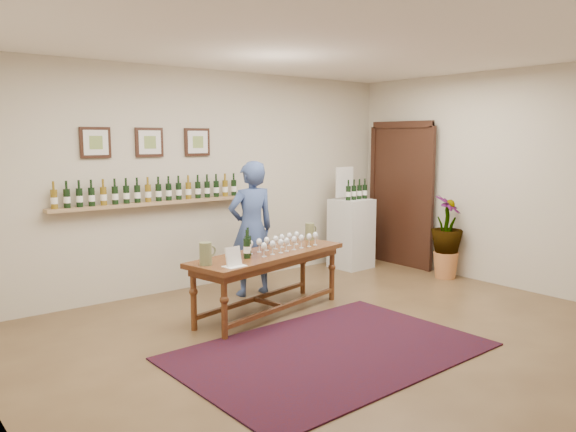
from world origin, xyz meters
TOP-DOWN VIEW (x-y plane):
  - ground at (0.00, 0.00)m, footprint 6.00×6.00m
  - room_shell at (2.11, 1.86)m, footprint 6.00×6.00m
  - rug at (-0.37, -0.29)m, footprint 2.79×1.90m
  - tasting_table at (-0.14, 0.97)m, footprint 2.04×1.01m
  - table_glasses at (0.05, 0.98)m, footprint 1.18×0.46m
  - table_bottles at (-0.45, 0.92)m, footprint 0.31×0.23m
  - pitcher_left at (-0.99, 0.85)m, footprint 0.16×0.16m
  - pitcher_right at (0.71, 1.28)m, footprint 0.16×0.16m
  - menu_card at (-0.80, 0.64)m, footprint 0.22×0.17m
  - display_pedestal at (2.17, 2.03)m, footprint 0.54×0.54m
  - pedestal_bottles at (2.20, 1.95)m, footprint 0.33×0.10m
  - info_sign at (2.14, 2.15)m, footprint 0.36×0.04m
  - potted_plant at (2.75, 0.75)m, footprint 0.70×0.70m
  - person at (0.16, 1.72)m, footprint 0.65×0.47m

SIDE VIEW (x-z plane):
  - ground at x=0.00m, z-range 0.00..0.00m
  - rug at x=-0.37m, z-range 0.00..0.01m
  - display_pedestal at x=2.17m, z-range 0.00..1.03m
  - potted_plant at x=2.75m, z-range 0.08..1.07m
  - tasting_table at x=-0.14m, z-range 0.24..0.93m
  - table_glasses at x=0.05m, z-range 0.69..0.85m
  - menu_card at x=-0.80m, z-range 0.69..0.88m
  - pitcher_right at x=0.71m, z-range 0.69..0.90m
  - pitcher_left at x=-0.99m, z-range 0.69..0.92m
  - person at x=0.16m, z-range 0.00..1.66m
  - table_bottles at x=-0.45m, z-range 0.69..0.98m
  - room_shell at x=2.11m, z-range -1.88..4.12m
  - pedestal_bottles at x=2.20m, z-range 1.03..1.35m
  - info_sign at x=2.14m, z-range 1.03..1.53m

